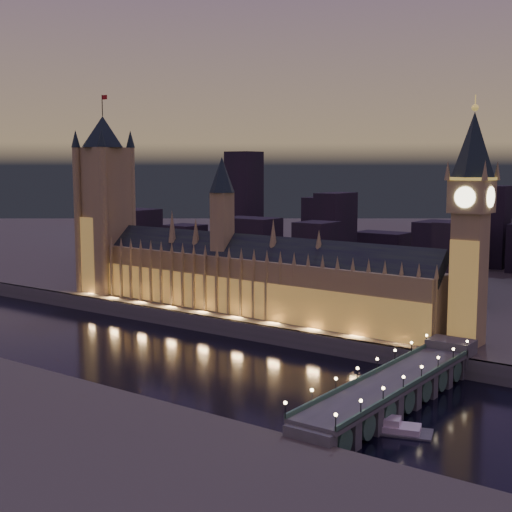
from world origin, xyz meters
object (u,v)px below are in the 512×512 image
Objects in this scene: westminster_bridge at (398,389)px; palace_of_westminster at (252,276)px; elizabeth_tower at (471,208)px; victoria_tower at (105,195)px; river_boat at (365,424)px.

palace_of_westminster is at bearing 149.48° from westminster_bridge.
elizabeth_tower is 87.69m from westminster_bridge.
palace_of_westminster is 1.99× the size of elizabeth_tower.
river_boat is (219.02, -90.99, -62.87)m from victoria_tower.
victoria_tower is 2.70× the size of river_boat.
victoria_tower reaches higher than river_boat.
victoria_tower is (-107.39, 0.17, 38.06)m from palace_of_westminster.
victoria_tower is at bearing 179.91° from palace_of_westminster.
river_boat is at bearing -87.65° from westminster_bridge.
palace_of_westminster reaches higher than westminster_bridge.
victoria_tower reaches higher than westminster_bridge.
palace_of_westminster is 129.98m from westminster_bridge.
palace_of_westminster is at bearing -0.09° from victoria_tower.
river_boat is (111.63, -90.81, -24.81)m from palace_of_westminster.
elizabeth_tower is at bearing 90.64° from river_boat.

